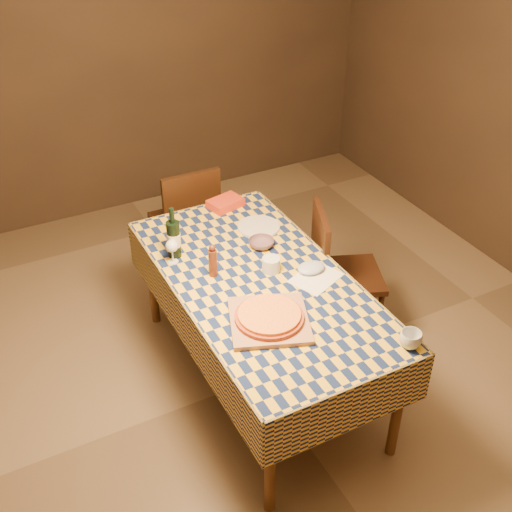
# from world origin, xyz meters

# --- Properties ---
(room) EXTENTS (5.00, 5.10, 2.70)m
(room) POSITION_xyz_m (0.00, 0.00, 1.35)
(room) COLOR brown
(room) RESTS_ON ground
(dining_table) EXTENTS (0.94, 1.84, 0.77)m
(dining_table) POSITION_xyz_m (0.00, 0.00, 0.69)
(dining_table) COLOR brown
(dining_table) RESTS_ON ground
(cutting_board) EXTENTS (0.51, 0.51, 0.02)m
(cutting_board) POSITION_xyz_m (-0.13, -0.34, 0.78)
(cutting_board) COLOR #AB7550
(cutting_board) RESTS_ON dining_table
(pizza) EXTENTS (0.39, 0.39, 0.04)m
(pizza) POSITION_xyz_m (-0.13, -0.34, 0.81)
(pizza) COLOR #A03E1A
(pizza) RESTS_ON cutting_board
(pepper_mill) EXTENTS (0.06, 0.06, 0.20)m
(pepper_mill) POSITION_xyz_m (-0.21, 0.16, 0.87)
(pepper_mill) COLOR #4F2112
(pepper_mill) RESTS_ON dining_table
(bowl) EXTENTS (0.16, 0.16, 0.05)m
(bowl) POSITION_xyz_m (0.16, 0.29, 0.79)
(bowl) COLOR #644854
(bowl) RESTS_ON dining_table
(wine_glass) EXTENTS (0.08, 0.08, 0.15)m
(wine_glass) POSITION_xyz_m (-0.37, 0.39, 0.87)
(wine_glass) COLOR silver
(wine_glass) RESTS_ON dining_table
(wine_bottle) EXTENTS (0.09, 0.09, 0.32)m
(wine_bottle) POSITION_xyz_m (-0.33, 0.44, 0.89)
(wine_bottle) COLOR black
(wine_bottle) RESTS_ON dining_table
(deli_tub) EXTENTS (0.12, 0.12, 0.09)m
(deli_tub) POSITION_xyz_m (0.09, 0.05, 0.81)
(deli_tub) COLOR silver
(deli_tub) RESTS_ON dining_table
(takeout_container) EXTENTS (0.24, 0.20, 0.05)m
(takeout_container) POSITION_xyz_m (0.17, 0.82, 0.80)
(takeout_container) COLOR red
(takeout_container) RESTS_ON dining_table
(white_plate) EXTENTS (0.28, 0.28, 0.02)m
(white_plate) POSITION_xyz_m (0.25, 0.49, 0.78)
(white_plate) COLOR silver
(white_plate) RESTS_ON dining_table
(tumbler) EXTENTS (0.13, 0.13, 0.09)m
(tumbler) POSITION_xyz_m (0.39, -0.82, 0.81)
(tumbler) COLOR silver
(tumbler) RESTS_ON dining_table
(flour_patch) EXTENTS (0.33, 0.30, 0.00)m
(flour_patch) POSITION_xyz_m (0.29, -0.13, 0.77)
(flour_patch) COLOR white
(flour_patch) RESTS_ON dining_table
(flour_bag) EXTENTS (0.19, 0.17, 0.05)m
(flour_bag) POSITION_xyz_m (0.30, -0.06, 0.79)
(flour_bag) COLOR #AEC2DE
(flour_bag) RESTS_ON dining_table
(chair_far) EXTENTS (0.43, 0.43, 0.93)m
(chair_far) POSITION_xyz_m (0.04, 1.19, 0.52)
(chair_far) COLOR black
(chair_far) RESTS_ON ground
(chair_right) EXTENTS (0.55, 0.55, 0.93)m
(chair_right) POSITION_xyz_m (0.65, 0.18, 0.52)
(chair_right) COLOR black
(chair_right) RESTS_ON ground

